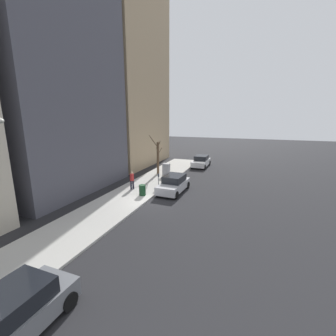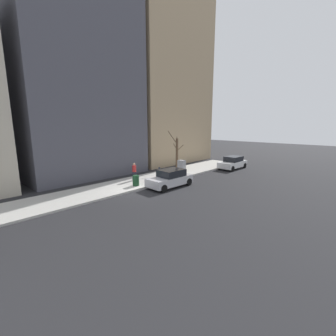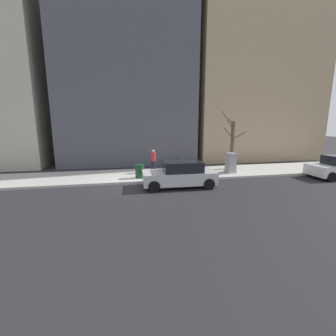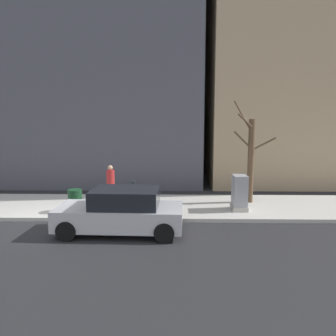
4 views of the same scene
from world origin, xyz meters
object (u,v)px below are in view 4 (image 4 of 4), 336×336
(parking_meter, at_px, (134,194))
(utility_box, at_px, (239,193))
(bare_tree, at_px, (251,158))
(office_block_center, at_px, (110,27))
(pedestrian_near_meter, at_px, (111,181))
(parked_car_silver, at_px, (121,212))
(trash_bin, at_px, (75,201))

(parking_meter, bearing_deg, utility_box, -78.59)
(bare_tree, bearing_deg, office_block_center, 41.25)
(pedestrian_near_meter, relative_size, office_block_center, 0.08)
(parked_car_silver, bearing_deg, pedestrian_near_meter, 18.28)
(utility_box, relative_size, trash_bin, 1.59)
(parking_meter, height_order, pedestrian_near_meter, pedestrian_near_meter)
(parked_car_silver, bearing_deg, utility_box, -59.33)
(utility_box, distance_m, trash_bin, 6.65)
(parking_meter, bearing_deg, parked_car_silver, 171.93)
(parked_car_silver, relative_size, office_block_center, 0.21)
(parked_car_silver, xyz_separation_m, office_block_center, (12.58, 2.62, 9.33))
(trash_bin, distance_m, office_block_center, 14.18)
(parked_car_silver, xyz_separation_m, utility_box, (2.43, -4.44, 0.11))
(parked_car_silver, distance_m, trash_bin, 2.99)
(parking_meter, height_order, bare_tree, bare_tree)
(parked_car_silver, xyz_separation_m, pedestrian_near_meter, (3.65, 1.07, 0.35))
(utility_box, height_order, bare_tree, bare_tree)
(parking_meter, xyz_separation_m, pedestrian_near_meter, (2.07, 1.29, 0.11))
(parking_meter, bearing_deg, trash_bin, 79.45)
(parking_meter, distance_m, office_block_center, 14.55)
(parking_meter, height_order, trash_bin, parking_meter)
(parked_car_silver, distance_m, parking_meter, 1.62)
(office_block_center, bearing_deg, pedestrian_near_meter, -170.13)
(parked_car_silver, distance_m, pedestrian_near_meter, 3.82)
(bare_tree, relative_size, trash_bin, 5.03)
(parked_car_silver, xyz_separation_m, parking_meter, (1.58, -0.22, 0.24))
(bare_tree, bearing_deg, utility_box, 151.81)
(utility_box, height_order, office_block_center, office_block_center)
(parking_meter, height_order, utility_box, utility_box)
(utility_box, height_order, trash_bin, utility_box)
(office_block_center, bearing_deg, parking_meter, -165.49)
(bare_tree, xyz_separation_m, pedestrian_near_meter, (-0.09, 6.20, -1.05))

